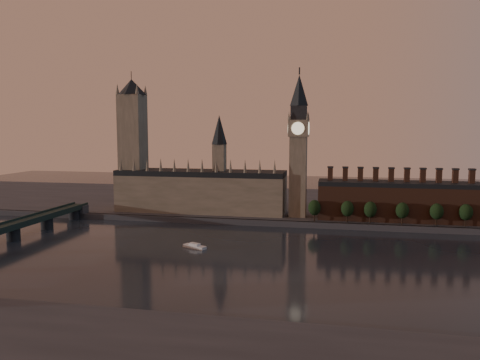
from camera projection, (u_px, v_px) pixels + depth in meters
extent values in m
plane|color=black|center=(260.00, 262.00, 237.48)|extent=(900.00, 900.00, 0.00)
cube|color=#444449|center=(281.00, 224.00, 324.94)|extent=(900.00, 4.00, 4.00)
cube|color=#444449|center=(292.00, 204.00, 412.61)|extent=(900.00, 180.00, 4.00)
cube|color=gray|center=(201.00, 194.00, 360.44)|extent=(130.00, 30.00, 28.00)
cube|color=black|center=(201.00, 173.00, 358.72)|extent=(130.00, 30.00, 4.00)
cube|color=gray|center=(219.00, 160.00, 354.66)|extent=(9.00, 9.00, 24.00)
cone|color=black|center=(219.00, 130.00, 352.18)|extent=(12.00, 12.00, 22.00)
cone|color=gray|center=(121.00, 164.00, 356.01)|extent=(2.60, 2.60, 10.00)
cone|color=gray|center=(134.00, 164.00, 353.89)|extent=(2.60, 2.60, 10.00)
cone|color=gray|center=(147.00, 164.00, 351.76)|extent=(2.60, 2.60, 10.00)
cone|color=gray|center=(161.00, 165.00, 349.64)|extent=(2.60, 2.60, 10.00)
cone|color=gray|center=(174.00, 165.00, 347.51)|extent=(2.60, 2.60, 10.00)
cone|color=gray|center=(188.00, 165.00, 345.38)|extent=(2.60, 2.60, 10.00)
cone|color=gray|center=(202.00, 165.00, 343.26)|extent=(2.60, 2.60, 10.00)
cone|color=gray|center=(216.00, 166.00, 341.13)|extent=(2.60, 2.60, 10.00)
cone|color=gray|center=(231.00, 166.00, 339.01)|extent=(2.60, 2.60, 10.00)
cone|color=gray|center=(245.00, 166.00, 336.88)|extent=(2.60, 2.60, 10.00)
cone|color=gray|center=(260.00, 166.00, 334.76)|extent=(2.60, 2.60, 10.00)
cone|color=gray|center=(275.00, 166.00, 332.63)|extent=(2.60, 2.60, 10.00)
cube|color=gray|center=(133.00, 153.00, 367.99)|extent=(18.00, 18.00, 90.00)
cone|color=black|center=(132.00, 87.00, 362.49)|extent=(24.00, 24.00, 12.00)
cylinder|color=#232326|center=(131.00, 79.00, 361.84)|extent=(0.50, 0.50, 12.00)
cone|color=gray|center=(117.00, 89.00, 356.49)|extent=(3.00, 3.00, 8.00)
cone|color=gray|center=(137.00, 89.00, 353.32)|extent=(3.00, 3.00, 8.00)
cone|color=gray|center=(126.00, 91.00, 372.08)|extent=(3.00, 3.00, 8.00)
cone|color=gray|center=(145.00, 90.00, 368.91)|extent=(3.00, 3.00, 8.00)
cube|color=gray|center=(298.00, 177.00, 339.09)|extent=(12.00, 12.00, 58.00)
cube|color=gray|center=(299.00, 128.00, 335.31)|extent=(14.00, 14.00, 12.00)
cube|color=#232326|center=(299.00, 113.00, 334.12)|extent=(11.00, 11.00, 10.00)
cone|color=black|center=(299.00, 90.00, 332.39)|extent=(13.00, 13.00, 22.00)
cylinder|color=#232326|center=(299.00, 71.00, 330.93)|extent=(1.00, 1.00, 5.00)
cylinder|color=beige|center=(298.00, 128.00, 328.30)|extent=(9.00, 0.50, 9.00)
cylinder|color=beige|center=(299.00, 128.00, 342.32)|extent=(9.00, 0.50, 9.00)
cylinder|color=beige|center=(289.00, 128.00, 336.74)|extent=(0.50, 9.00, 9.00)
cylinder|color=beige|center=(309.00, 128.00, 333.88)|extent=(0.50, 9.00, 9.00)
cone|color=gray|center=(289.00, 116.00, 329.29)|extent=(2.00, 2.00, 6.00)
cone|color=gray|center=(307.00, 115.00, 326.72)|extent=(2.00, 2.00, 6.00)
cone|color=gray|center=(291.00, 116.00, 341.96)|extent=(2.00, 2.00, 6.00)
cone|color=gray|center=(308.00, 116.00, 339.38)|extent=(2.00, 2.00, 6.00)
cube|color=brown|center=(398.00, 203.00, 327.06)|extent=(110.00, 25.00, 24.00)
cube|color=black|center=(399.00, 184.00, 325.60)|extent=(110.00, 25.00, 3.00)
cube|color=brown|center=(330.00, 174.00, 334.26)|extent=(3.50, 3.50, 9.00)
cube|color=#232326|center=(330.00, 167.00, 333.72)|extent=(4.20, 4.20, 1.00)
cube|color=brown|center=(345.00, 174.00, 332.19)|extent=(3.50, 3.50, 9.00)
cube|color=#232326|center=(345.00, 167.00, 331.65)|extent=(4.20, 4.20, 1.00)
cube|color=brown|center=(360.00, 175.00, 330.12)|extent=(3.50, 3.50, 9.00)
cube|color=#232326|center=(361.00, 168.00, 329.58)|extent=(4.20, 4.20, 1.00)
cube|color=brown|center=(376.00, 175.00, 328.05)|extent=(3.50, 3.50, 9.00)
cube|color=#232326|center=(376.00, 168.00, 327.51)|extent=(4.20, 4.20, 1.00)
cube|color=brown|center=(391.00, 175.00, 325.98)|extent=(3.50, 3.50, 9.00)
cube|color=#232326|center=(391.00, 168.00, 325.44)|extent=(4.20, 4.20, 1.00)
cube|color=brown|center=(407.00, 175.00, 323.91)|extent=(3.50, 3.50, 9.00)
cube|color=#232326|center=(407.00, 168.00, 323.37)|extent=(4.20, 4.20, 1.00)
cube|color=brown|center=(423.00, 176.00, 321.84)|extent=(3.50, 3.50, 9.00)
cube|color=#232326|center=(423.00, 168.00, 321.30)|extent=(4.20, 4.20, 1.00)
cube|color=brown|center=(439.00, 176.00, 319.77)|extent=(3.50, 3.50, 9.00)
cube|color=#232326|center=(439.00, 169.00, 319.23)|extent=(4.20, 4.20, 1.00)
cube|color=brown|center=(455.00, 176.00, 317.70)|extent=(3.50, 3.50, 9.00)
cube|color=#232326|center=(456.00, 169.00, 317.16)|extent=(4.20, 4.20, 1.00)
cube|color=brown|center=(472.00, 177.00, 315.63)|extent=(3.50, 3.50, 9.00)
cube|color=#232326|center=(472.00, 169.00, 315.09)|extent=(4.20, 4.20, 1.00)
cylinder|color=black|center=(314.00, 217.00, 323.41)|extent=(0.80, 0.80, 6.00)
ellipsoid|color=black|center=(314.00, 208.00, 322.71)|extent=(8.60, 8.60, 10.75)
cylinder|color=black|center=(347.00, 218.00, 319.19)|extent=(0.80, 0.80, 6.00)
ellipsoid|color=black|center=(347.00, 209.00, 318.49)|extent=(8.60, 8.60, 10.75)
cylinder|color=black|center=(370.00, 219.00, 316.18)|extent=(0.80, 0.80, 6.00)
ellipsoid|color=black|center=(370.00, 209.00, 315.48)|extent=(8.60, 8.60, 10.75)
cylinder|color=black|center=(402.00, 220.00, 312.18)|extent=(0.80, 0.80, 6.00)
ellipsoid|color=black|center=(402.00, 210.00, 311.48)|extent=(8.60, 8.60, 10.75)
cylinder|color=black|center=(436.00, 221.00, 308.37)|extent=(0.80, 0.80, 6.00)
ellipsoid|color=black|center=(437.00, 211.00, 307.67)|extent=(8.60, 8.60, 10.75)
cylinder|color=black|center=(465.00, 222.00, 305.77)|extent=(0.80, 0.80, 6.00)
ellipsoid|color=black|center=(466.00, 212.00, 305.07)|extent=(8.60, 8.60, 10.75)
cube|color=#444449|center=(78.00, 209.00, 355.11)|extent=(14.00, 8.00, 6.00)
cylinder|color=#232326|center=(13.00, 234.00, 284.33)|extent=(8.00, 8.00, 7.75)
cylinder|color=#232326|center=(47.00, 223.00, 317.46)|extent=(8.00, 8.00, 7.75)
cylinder|color=#232326|center=(74.00, 214.00, 350.58)|extent=(8.00, 8.00, 7.75)
cube|color=silver|center=(195.00, 247.00, 266.06)|extent=(14.82, 9.54, 1.64)
cube|color=silver|center=(195.00, 244.00, 265.91)|extent=(6.88, 5.30, 1.23)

